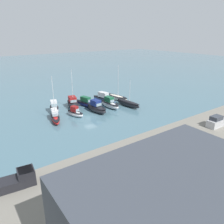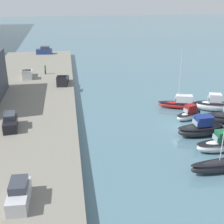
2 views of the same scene
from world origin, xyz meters
name	(u,v)px [view 2 (image 2 of 2)]	position (x,y,z in m)	size (l,w,h in m)	color
ground_plane	(182,128)	(0.00, 0.00, 0.00)	(320.00, 320.00, 0.00)	slate
moored_boat_0	(224,165)	(-11.68, -0.59, 0.85)	(2.28, 8.40, 6.96)	black
moored_boat_1	(222,144)	(-7.27, -2.48, 1.06)	(2.28, 6.83, 2.86)	silver
moored_boat_2	(201,128)	(-2.77, -1.62, 1.12)	(2.80, 6.96, 2.99)	black
moored_boat_3	(189,114)	(2.72, -2.00, 0.88)	(2.98, 4.74, 2.43)	silver
moored_boat_4	(182,104)	(7.37, -2.50, 0.87)	(3.81, 8.12, 9.89)	red
moored_boat_9	(213,104)	(5.66, -7.27, 1.11)	(3.45, 5.95, 2.98)	silver
parked_car_0	(10,122)	(0.79, 24.61, 2.17)	(4.36, 2.22, 2.16)	black
parked_car_1	(44,51)	(48.18, 22.59, 2.17)	(2.24, 4.37, 2.16)	navy
parked_car_3	(19,194)	(-15.48, 21.37, 2.17)	(4.23, 1.88, 2.16)	#B7B7BC
pickup_truck_0	(63,80)	(19.74, 17.54, 2.07)	(4.92, 2.48, 1.90)	black
pickup_truck_1	(27,74)	(25.25, 24.85, 2.07)	(4.83, 2.23, 1.90)	silver
person_on_quay	(45,69)	(27.70, 21.29, 2.35)	(0.40, 0.40, 2.14)	#232838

